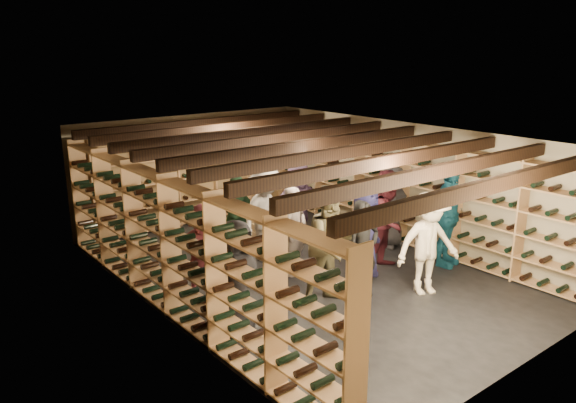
# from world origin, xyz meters

# --- Properties ---
(ground) EXTENTS (8.00, 8.00, 0.00)m
(ground) POSITION_xyz_m (0.00, 0.00, 0.00)
(ground) COLOR black
(ground) RESTS_ON ground
(walls) EXTENTS (5.52, 8.02, 2.40)m
(walls) POSITION_xyz_m (0.00, 0.00, 1.20)
(walls) COLOR tan
(walls) RESTS_ON ground
(ceiling) EXTENTS (5.50, 8.00, 0.01)m
(ceiling) POSITION_xyz_m (0.00, 0.00, 2.40)
(ceiling) COLOR beige
(ceiling) RESTS_ON walls
(ceiling_joists) EXTENTS (5.40, 7.12, 0.18)m
(ceiling_joists) POSITION_xyz_m (0.00, 0.00, 2.26)
(ceiling_joists) COLOR black
(ceiling_joists) RESTS_ON ground
(wine_rack_left) EXTENTS (0.32, 7.50, 2.15)m
(wine_rack_left) POSITION_xyz_m (-2.57, 0.00, 1.08)
(wine_rack_left) COLOR tan
(wine_rack_left) RESTS_ON ground
(wine_rack_right) EXTENTS (0.32, 7.50, 2.15)m
(wine_rack_right) POSITION_xyz_m (2.57, 0.00, 1.08)
(wine_rack_right) COLOR tan
(wine_rack_right) RESTS_ON ground
(wine_rack_back) EXTENTS (4.70, 0.30, 2.15)m
(wine_rack_back) POSITION_xyz_m (0.00, 3.83, 1.07)
(wine_rack_back) COLOR tan
(wine_rack_back) RESTS_ON ground
(crate_stack_left) EXTENTS (0.52, 0.36, 0.68)m
(crate_stack_left) POSITION_xyz_m (-0.82, 1.30, 0.34)
(crate_stack_left) COLOR tan
(crate_stack_left) RESTS_ON ground
(crate_stack_right) EXTENTS (0.52, 0.37, 0.51)m
(crate_stack_right) POSITION_xyz_m (0.50, 2.03, 0.26)
(crate_stack_right) COLOR tan
(crate_stack_right) RESTS_ON ground
(crate_loose) EXTENTS (0.51, 0.35, 0.17)m
(crate_loose) POSITION_xyz_m (1.15, 1.30, 0.09)
(crate_loose) COLOR tan
(crate_loose) RESTS_ON ground
(person_0) EXTENTS (0.81, 0.54, 1.65)m
(person_0) POSITION_xyz_m (-2.18, -1.11, 0.82)
(person_0) COLOR black
(person_0) RESTS_ON ground
(person_1) EXTENTS (0.62, 0.45, 1.58)m
(person_1) POSITION_xyz_m (0.04, -1.33, 0.79)
(person_1) COLOR black
(person_1) RESTS_ON ground
(person_2) EXTENTS (0.92, 0.72, 1.87)m
(person_2) POSITION_xyz_m (-0.49, -1.17, 0.94)
(person_2) COLOR brown
(person_2) RESTS_ON ground
(person_3) EXTENTS (1.24, 0.97, 1.69)m
(person_3) POSITION_xyz_m (0.93, -1.89, 0.84)
(person_3) COLOR beige
(person_3) RESTS_ON ground
(person_4) EXTENTS (1.16, 0.68, 1.86)m
(person_4) POSITION_xyz_m (2.18, -1.34, 0.93)
(person_4) COLOR #16546D
(person_4) RESTS_ON ground
(person_5) EXTENTS (1.45, 0.87, 1.49)m
(person_5) POSITION_xyz_m (-1.88, 0.31, 0.75)
(person_5) COLOR brown
(person_5) RESTS_ON ground
(person_6) EXTENTS (0.97, 0.80, 1.71)m
(person_6) POSITION_xyz_m (0.59, -0.82, 0.85)
(person_6) COLOR #201E4B
(person_6) RESTS_ON ground
(person_7) EXTENTS (0.66, 0.54, 1.56)m
(person_7) POSITION_xyz_m (-0.21, 0.06, 0.78)
(person_7) COLOR gray
(person_7) RESTS_ON ground
(person_8) EXTENTS (0.98, 0.82, 1.80)m
(person_8) POSITION_xyz_m (1.24, -0.77, 0.90)
(person_8) COLOR #44151D
(person_8) RESTS_ON ground
(person_9) EXTENTS (1.26, 0.90, 1.77)m
(person_9) POSITION_xyz_m (-0.19, 0.92, 0.88)
(person_9) COLOR beige
(person_9) RESTS_ON ground
(person_10) EXTENTS (0.99, 0.54, 1.60)m
(person_10) POSITION_xyz_m (-0.59, 1.30, 0.80)
(person_10) COLOR #244A2D
(person_10) RESTS_ON ground
(person_11) EXTENTS (1.56, 0.55, 1.66)m
(person_11) POSITION_xyz_m (0.91, 1.30, 0.83)
(person_11) COLOR slate
(person_11) RESTS_ON ground
(person_12) EXTENTS (0.84, 0.58, 1.64)m
(person_12) POSITION_xyz_m (2.18, -0.03, 0.82)
(person_12) COLOR #2F2E33
(person_12) RESTS_ON ground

